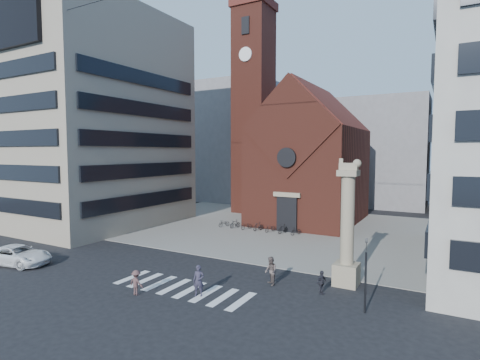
% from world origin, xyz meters
% --- Properties ---
extents(ground, '(120.00, 120.00, 0.00)m').
position_xyz_m(ground, '(0.00, 0.00, 0.00)').
color(ground, black).
rests_on(ground, ground).
extents(piazza, '(46.00, 30.00, 0.05)m').
position_xyz_m(piazza, '(0.00, 19.00, 0.03)').
color(piazza, gray).
rests_on(piazza, ground).
extents(zebra_crossing, '(10.20, 3.20, 0.01)m').
position_xyz_m(zebra_crossing, '(0.55, -3.00, 0.01)').
color(zebra_crossing, white).
rests_on(zebra_crossing, ground).
extents(church, '(12.00, 16.65, 18.00)m').
position_xyz_m(church, '(0.00, 25.04, 7.98)').
color(church, maroon).
rests_on(church, ground).
extents(campanile, '(5.50, 5.50, 31.20)m').
position_xyz_m(campanile, '(-10.00, 28.00, 15.74)').
color(campanile, maroon).
rests_on(campanile, ground).
extents(building_left, '(18.00, 20.00, 26.00)m').
position_xyz_m(building_left, '(-24.00, 10.00, 13.00)').
color(building_left, gray).
rests_on(building_left, ground).
extents(bg_block_left, '(16.00, 14.00, 22.00)m').
position_xyz_m(bg_block_left, '(-20.00, 40.00, 11.00)').
color(bg_block_left, gray).
rests_on(bg_block_left, ground).
extents(bg_block_mid, '(14.00, 12.00, 18.00)m').
position_xyz_m(bg_block_mid, '(6.00, 45.00, 9.00)').
color(bg_block_mid, gray).
rests_on(bg_block_mid, ground).
extents(lion_column, '(1.63, 1.60, 8.68)m').
position_xyz_m(lion_column, '(10.01, 3.00, 3.46)').
color(lion_column, gray).
rests_on(lion_column, ground).
extents(traffic_light, '(0.13, 0.16, 4.30)m').
position_xyz_m(traffic_light, '(12.00, -1.00, 2.29)').
color(traffic_light, black).
rests_on(traffic_light, ground).
extents(white_car, '(5.98, 3.65, 1.55)m').
position_xyz_m(white_car, '(-14.38, -5.29, 0.77)').
color(white_car, white).
rests_on(white_car, ground).
extents(pedestrian_0, '(0.84, 0.70, 1.97)m').
position_xyz_m(pedestrian_0, '(2.30, -3.53, 0.98)').
color(pedestrian_0, '#302C3E').
rests_on(pedestrian_0, ground).
extents(pedestrian_1, '(1.19, 1.20, 1.96)m').
position_xyz_m(pedestrian_1, '(5.49, 0.45, 0.98)').
color(pedestrian_1, '#5F504C').
rests_on(pedestrian_1, ground).
extents(pedestrian_2, '(0.66, 0.97, 1.53)m').
position_xyz_m(pedestrian_2, '(9.00, 0.55, 0.77)').
color(pedestrian_2, '#292830').
rests_on(pedestrian_2, ground).
extents(pedestrian_3, '(1.04, 0.61, 1.59)m').
position_xyz_m(pedestrian_3, '(-1.27, -5.34, 0.80)').
color(pedestrian_3, brown).
rests_on(pedestrian_3, ground).
extents(scooter_0, '(1.07, 1.75, 0.87)m').
position_xyz_m(scooter_0, '(-7.73, 15.81, 0.48)').
color(scooter_0, black).
rests_on(scooter_0, piazza).
extents(scooter_1, '(0.93, 1.66, 0.96)m').
position_xyz_m(scooter_1, '(-6.19, 15.81, 0.53)').
color(scooter_1, black).
rests_on(scooter_1, piazza).
extents(scooter_2, '(1.07, 1.75, 0.87)m').
position_xyz_m(scooter_2, '(-4.66, 15.81, 0.48)').
color(scooter_2, black).
rests_on(scooter_2, piazza).
extents(scooter_3, '(0.93, 1.66, 0.96)m').
position_xyz_m(scooter_3, '(-3.12, 15.81, 0.53)').
color(scooter_3, black).
rests_on(scooter_3, piazza).
extents(scooter_4, '(1.07, 1.75, 0.87)m').
position_xyz_m(scooter_4, '(-1.58, 15.81, 0.48)').
color(scooter_4, black).
rests_on(scooter_4, piazza).
extents(scooter_5, '(0.93, 1.66, 0.96)m').
position_xyz_m(scooter_5, '(-0.05, 15.81, 0.53)').
color(scooter_5, black).
rests_on(scooter_5, piazza).
extents(scooter_6, '(1.07, 1.75, 0.87)m').
position_xyz_m(scooter_6, '(1.49, 15.81, 0.48)').
color(scooter_6, black).
rests_on(scooter_6, piazza).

